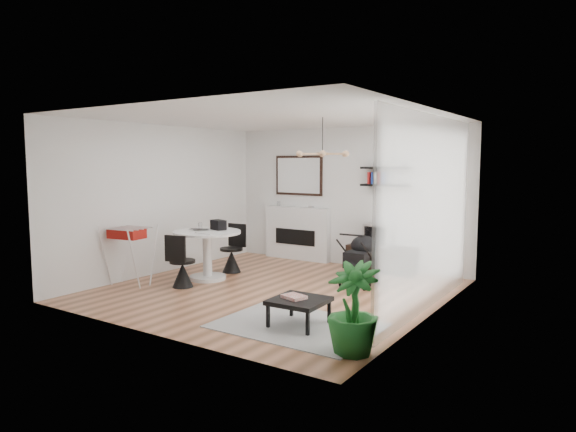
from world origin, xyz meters
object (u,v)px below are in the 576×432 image
Objects in this scene: tv_console at (381,259)px; dining_table at (207,248)px; coffee_table at (299,302)px; potted_plant at (353,308)px; drying_rack at (130,255)px; fireplace at (297,227)px; stroller at (361,261)px; crt_tv at (379,235)px.

tv_console is 1.09× the size of dining_table.
potted_plant reaches higher than coffee_table.
drying_rack is 0.99× the size of potted_plant.
tv_console is 1.30× the size of drying_rack.
stroller is (2.09, -1.31, -0.30)m from fireplace.
fireplace reaches higher than crt_tv.
crt_tv is at bearing 97.03° from stroller.
coffee_table is at bearing -82.32° from crt_tv.
stroller is at bearing 26.11° from drying_rack.
drying_rack is (-2.98, -3.28, -0.17)m from crt_tv.
fireplace is at bearing 175.47° from tv_console.
stroller is (3.17, 2.13, -0.12)m from drying_rack.
stroller is (2.39, 1.11, -0.17)m from dining_table.
coffee_table is at bearing -25.55° from dining_table.
fireplace reaches higher than coffee_table.
tv_console is 2.61× the size of crt_tv.
crt_tv reaches higher than tv_console.
fireplace is 1.91m from crt_tv.
dining_table is 2.98m from coffee_table.
drying_rack is 3.82m from stroller.
coffee_table is at bearing -85.18° from stroller.
potted_plant is (0.97, -0.47, 0.18)m from coffee_table.
potted_plant is (1.45, -4.02, -0.19)m from crt_tv.
crt_tv is 1.21m from stroller.
stroller is at bearing 113.76° from potted_plant.
potted_plant is (3.65, -1.75, -0.07)m from dining_table.
dining_table is at bearing 154.36° from potted_plant.
coffee_table is at bearing -83.14° from tv_console.
crt_tv is 3.60m from coffee_table.
drying_rack is 1.07× the size of stroller.
drying_rack is at bearing -132.73° from tv_console.
drying_rack reaches higher than crt_tv.
stroller is (0.19, -1.15, -0.30)m from crt_tv.
stroller reaches higher than tv_console.
fireplace is 1.86× the size of dining_table.
fireplace is 2.48m from stroller.
drying_rack reaches higher than dining_table.
stroller is at bearing -32.13° from fireplace.
crt_tv is at bearing -176.35° from tv_console.
drying_rack is 4.49m from potted_plant.
coffee_table is (0.43, -3.55, 0.07)m from tv_console.
coffee_table is (2.38, -3.70, -0.38)m from fireplace.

